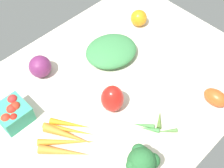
% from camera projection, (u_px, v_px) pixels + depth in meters
% --- Properties ---
extents(tablecloth, '(1.04, 0.76, 0.02)m').
position_uv_depth(tablecloth, '(112.00, 89.00, 1.06)').
color(tablecloth, beige).
rests_on(tablecloth, ground).
extents(carrot_bunch, '(0.18, 0.19, 0.03)m').
position_uv_depth(carrot_bunch, '(67.00, 138.00, 0.92)').
color(carrot_bunch, orange).
rests_on(carrot_bunch, tablecloth).
extents(heirloom_tomato_orange, '(0.07, 0.07, 0.07)m').
position_uv_depth(heirloom_tomato_orange, '(139.00, 18.00, 1.22)').
color(heirloom_tomato_orange, orange).
rests_on(heirloom_tomato_orange, tablecloth).
extents(okra_pile, '(0.11, 0.13, 0.02)m').
position_uv_depth(okra_pile, '(154.00, 126.00, 0.95)').
color(okra_pile, '#587F34').
rests_on(okra_pile, tablecloth).
extents(red_onion_near_basket, '(0.08, 0.08, 0.08)m').
position_uv_depth(red_onion_near_basket, '(40.00, 66.00, 1.06)').
color(red_onion_near_basket, '#6F265A').
rests_on(red_onion_near_basket, tablecloth).
extents(bell_pepper_red, '(0.10, 0.10, 0.10)m').
position_uv_depth(bell_pepper_red, '(112.00, 99.00, 0.96)').
color(bell_pepper_red, red).
rests_on(bell_pepper_red, tablecloth).
extents(leafy_greens_clump, '(0.23, 0.21, 0.06)m').
position_uv_depth(leafy_greens_clump, '(111.00, 51.00, 1.12)').
color(leafy_greens_clump, '#3B8247').
rests_on(leafy_greens_clump, tablecloth).
extents(berry_basket, '(0.10, 0.10, 0.08)m').
position_uv_depth(berry_basket, '(13.00, 113.00, 0.95)').
color(berry_basket, teal).
rests_on(berry_basket, tablecloth).
extents(roma_tomato, '(0.06, 0.09, 0.05)m').
position_uv_depth(roma_tomato, '(216.00, 98.00, 0.99)').
color(roma_tomato, '#D9511F').
rests_on(roma_tomato, tablecloth).
extents(broccoli_head, '(0.09, 0.09, 0.12)m').
position_uv_depth(broccoli_head, '(142.00, 161.00, 0.81)').
color(broccoli_head, '#A0C877').
rests_on(broccoli_head, tablecloth).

